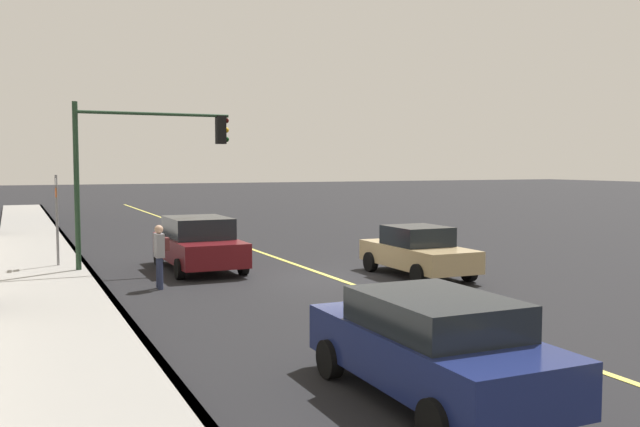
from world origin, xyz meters
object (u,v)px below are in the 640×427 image
object	(u,v)px
street_sign_post	(57,214)
traffic_light_mast	(142,155)
pedestrian_with_backpack	(160,252)
car_tan	(418,251)
car_maroon	(198,243)
car_navy	(432,345)

from	to	relation	value
street_sign_post	traffic_light_mast	bearing A→B (deg)	-117.00
traffic_light_mast	street_sign_post	distance (m)	3.30
pedestrian_with_backpack	traffic_light_mast	bearing A→B (deg)	-2.80
car_tan	car_maroon	bearing A→B (deg)	55.11
car_maroon	traffic_light_mast	world-z (taller)	traffic_light_mast
street_sign_post	car_tan	bearing A→B (deg)	-120.41
car_maroon	pedestrian_with_backpack	distance (m)	3.36
car_maroon	car_tan	distance (m)	6.81
car_tan	traffic_light_mast	bearing A→B (deg)	58.48
pedestrian_with_backpack	traffic_light_mast	distance (m)	4.26
car_navy	traffic_light_mast	distance (m)	14.03
car_tan	traffic_light_mast	distance (m)	8.89
traffic_light_mast	street_sign_post	xyz separation A→B (m)	(1.24, 2.44, -1.85)
car_maroon	car_navy	size ratio (longest dim) A/B	1.06
car_navy	street_sign_post	world-z (taller)	street_sign_post
car_navy	traffic_light_mast	world-z (taller)	traffic_light_mast
car_maroon	street_sign_post	xyz separation A→B (m)	(1.75, 4.03, 0.91)
car_navy	pedestrian_with_backpack	world-z (taller)	pedestrian_with_backpack
car_navy	car_tan	size ratio (longest dim) A/B	1.06
traffic_light_mast	car_navy	bearing A→B (deg)	-173.40
car_maroon	street_sign_post	bearing A→B (deg)	66.54
car_navy	car_tan	bearing A→B (deg)	-31.16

